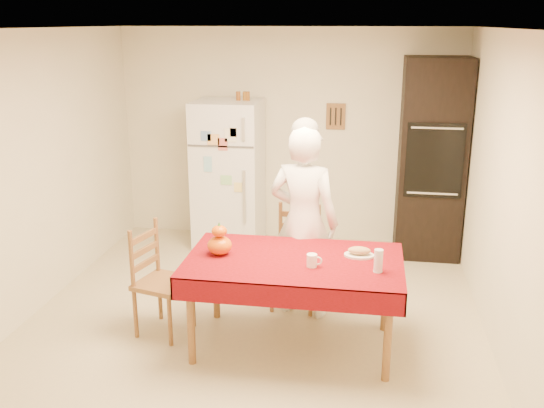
% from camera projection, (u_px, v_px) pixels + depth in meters
% --- Properties ---
extents(floor, '(4.50, 4.50, 0.00)m').
position_uv_depth(floor, '(254.00, 320.00, 5.40)').
color(floor, beige).
rests_on(floor, ground).
extents(room_shell, '(4.02, 4.52, 2.51)m').
position_uv_depth(room_shell, '(252.00, 141.00, 4.93)').
color(room_shell, beige).
rests_on(room_shell, ground).
extents(refrigerator, '(0.75, 0.74, 1.70)m').
position_uv_depth(refrigerator, '(229.00, 174.00, 7.02)').
color(refrigerator, white).
rests_on(refrigerator, floor).
extents(oven_cabinet, '(0.70, 0.62, 2.20)m').
position_uv_depth(oven_cabinet, '(431.00, 159.00, 6.65)').
color(oven_cabinet, black).
rests_on(oven_cabinet, floor).
extents(dining_table, '(1.70, 1.00, 0.76)m').
position_uv_depth(dining_table, '(294.00, 267.00, 4.78)').
color(dining_table, brown).
rests_on(dining_table, floor).
extents(chair_far, '(0.45, 0.43, 0.95)m').
position_uv_depth(chair_far, '(297.00, 252.00, 5.59)').
color(chair_far, brown).
rests_on(chair_far, floor).
extents(chair_left, '(0.49, 0.51, 0.95)m').
position_uv_depth(chair_left, '(157.00, 276.00, 5.08)').
color(chair_left, brown).
rests_on(chair_left, floor).
extents(seated_woman, '(0.70, 0.54, 1.73)m').
position_uv_depth(seated_woman, '(304.00, 222.00, 5.31)').
color(seated_woman, white).
rests_on(seated_woman, floor).
extents(coffee_mug, '(0.08, 0.08, 0.10)m').
position_uv_depth(coffee_mug, '(312.00, 260.00, 4.60)').
color(coffee_mug, white).
rests_on(coffee_mug, dining_table).
extents(pumpkin_lower, '(0.20, 0.20, 0.15)m').
position_uv_depth(pumpkin_lower, '(220.00, 245.00, 4.84)').
color(pumpkin_lower, '#E15105').
rests_on(pumpkin_lower, dining_table).
extents(pumpkin_upper, '(0.12, 0.12, 0.09)m').
position_uv_depth(pumpkin_upper, '(219.00, 231.00, 4.80)').
color(pumpkin_upper, '#EC3505').
rests_on(pumpkin_upper, pumpkin_lower).
extents(wine_glass, '(0.07, 0.07, 0.18)m').
position_uv_depth(wine_glass, '(378.00, 261.00, 4.49)').
color(wine_glass, silver).
rests_on(wine_glass, dining_table).
extents(bread_plate, '(0.24, 0.24, 0.02)m').
position_uv_depth(bread_plate, '(359.00, 255.00, 4.81)').
color(bread_plate, white).
rests_on(bread_plate, dining_table).
extents(bread_loaf, '(0.18, 0.10, 0.06)m').
position_uv_depth(bread_loaf, '(359.00, 251.00, 4.80)').
color(bread_loaf, '#99704B').
rests_on(bread_loaf, bread_plate).
extents(spice_jar_left, '(0.05, 0.05, 0.10)m').
position_uv_depth(spice_jar_left, '(238.00, 96.00, 6.79)').
color(spice_jar_left, brown).
rests_on(spice_jar_left, refrigerator).
extents(spice_jar_mid, '(0.05, 0.05, 0.10)m').
position_uv_depth(spice_jar_mid, '(245.00, 96.00, 6.78)').
color(spice_jar_mid, brown).
rests_on(spice_jar_mid, refrigerator).
extents(spice_jar_right, '(0.05, 0.05, 0.10)m').
position_uv_depth(spice_jar_right, '(248.00, 96.00, 6.78)').
color(spice_jar_right, brown).
rests_on(spice_jar_right, refrigerator).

